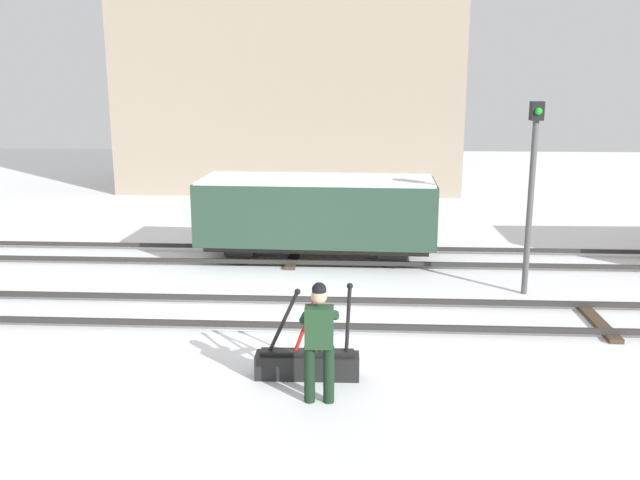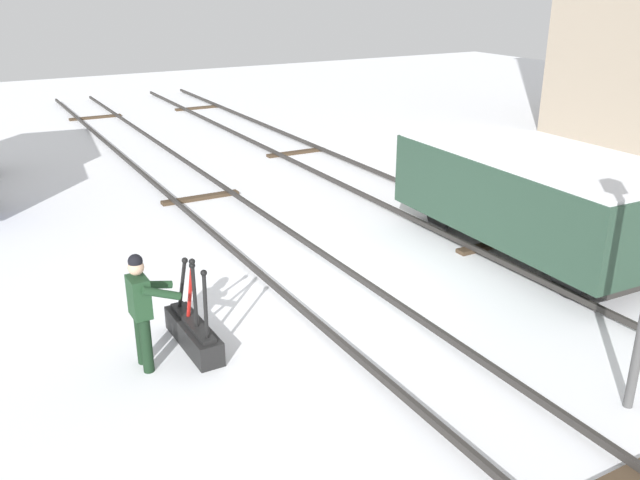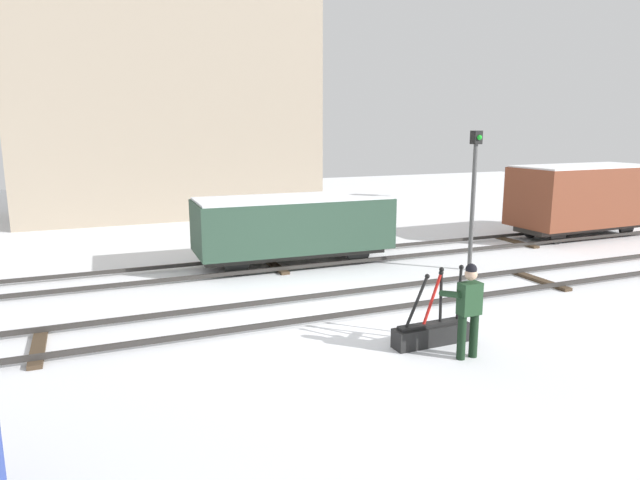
% 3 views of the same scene
% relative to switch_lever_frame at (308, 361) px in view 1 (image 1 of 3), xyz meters
% --- Properties ---
extents(ground_plane, '(60.00, 60.00, 0.00)m').
position_rel_switch_lever_frame_xyz_m(ground_plane, '(-0.85, 2.53, -0.25)').
color(ground_plane, white).
extents(track_main_line, '(44.00, 1.94, 0.18)m').
position_rel_switch_lever_frame_xyz_m(track_main_line, '(-0.85, 2.53, -0.14)').
color(track_main_line, '#2D2B28').
rests_on(track_main_line, ground_plane).
extents(track_siding_near, '(44.00, 1.94, 0.18)m').
position_rel_switch_lever_frame_xyz_m(track_siding_near, '(-0.85, 6.70, -0.14)').
color(track_siding_near, '#2D2B28').
rests_on(track_siding_near, ground_plane).
extents(switch_lever_frame, '(1.53, 0.39, 1.45)m').
position_rel_switch_lever_frame_xyz_m(switch_lever_frame, '(0.00, 0.00, 0.00)').
color(switch_lever_frame, black).
rests_on(switch_lever_frame, ground_plane).
extents(rail_worker, '(0.54, 0.65, 1.69)m').
position_rel_switch_lever_frame_xyz_m(rail_worker, '(0.21, -0.75, 0.70)').
color(rail_worker, black).
rests_on(rail_worker, ground_plane).
extents(signal_post, '(0.24, 0.32, 3.86)m').
position_rel_switch_lever_frame_xyz_m(signal_post, '(4.12, 4.27, 2.11)').
color(signal_post, '#4C4C4C').
rests_on(signal_post, ground_plane).
extents(apartment_building, '(13.17, 6.74, 13.03)m').
position_rel_switch_lever_frame_xyz_m(apartment_building, '(-1.99, 18.99, 6.27)').
color(apartment_building, gray).
rests_on(apartment_building, ground_plane).
extents(freight_car_far_end, '(5.62, 2.26, 2.00)m').
position_rel_switch_lever_frame_xyz_m(freight_car_far_end, '(-0.28, 6.70, 0.93)').
color(freight_car_far_end, '#2D2B28').
rests_on(freight_car_far_end, ground_plane).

